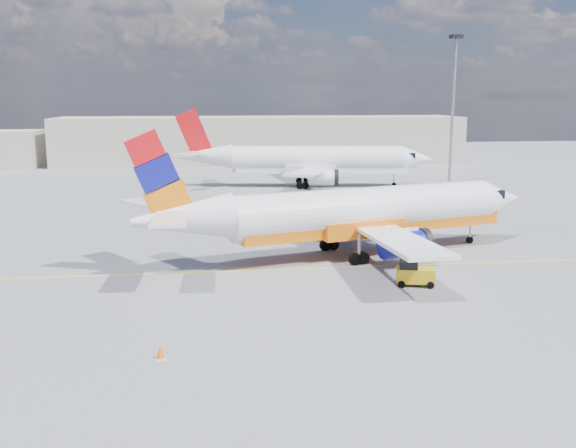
{
  "coord_description": "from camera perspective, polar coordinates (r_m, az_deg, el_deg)",
  "views": [
    {
      "loc": [
        -4.54,
        -38.71,
        11.52
      ],
      "look_at": [
        0.5,
        1.2,
        3.5
      ],
      "focal_mm": 40.0,
      "sensor_mm": 36.0,
      "label": 1
    }
  ],
  "objects": [
    {
      "name": "ground",
      "position": [
        40.64,
        -0.5,
        -5.19
      ],
      "size": [
        240.0,
        240.0,
        0.0
      ],
      "primitive_type": "plane",
      "color": "slate",
      "rests_on": "ground"
    },
    {
      "name": "taxi_line",
      "position": [
        43.51,
        -0.96,
        -4.07
      ],
      "size": [
        70.0,
        0.15,
        0.01
      ],
      "primitive_type": "cube",
      "color": "yellow",
      "rests_on": "ground"
    },
    {
      "name": "terminal_main",
      "position": [
        114.36,
        -2.42,
        7.5
      ],
      "size": [
        70.0,
        14.0,
        8.0
      ],
      "primitive_type": "cube",
      "color": "#AEA696",
      "rests_on": "ground"
    },
    {
      "name": "main_jet",
      "position": [
        46.78,
        5.98,
        0.98
      ],
      "size": [
        31.79,
        24.23,
        9.62
      ],
      "rotation": [
        0.0,
        0.0,
        0.28
      ],
      "color": "white",
      "rests_on": "ground"
    },
    {
      "name": "second_jet",
      "position": [
        83.12,
        1.93,
        5.63
      ],
      "size": [
        33.24,
        26.05,
        10.06
      ],
      "rotation": [
        0.0,
        0.0,
        -0.13
      ],
      "color": "white",
      "rests_on": "ground"
    },
    {
      "name": "gse_tug",
      "position": [
        40.55,
        11.15,
        -4.32
      ],
      "size": [
        2.51,
        1.88,
        1.63
      ],
      "rotation": [
        0.0,
        0.0,
        -0.24
      ],
      "color": "black",
      "rests_on": "ground"
    },
    {
      "name": "traffic_cone",
      "position": [
        29.68,
        -11.25,
        -11.14
      ],
      "size": [
        0.46,
        0.46,
        0.64
      ],
      "color": "white",
      "rests_on": "ground"
    },
    {
      "name": "floodlight_mast",
      "position": [
        86.72,
        14.49,
        10.91
      ],
      "size": [
        1.4,
        1.4,
        19.18
      ],
      "color": "#9D9DA5",
      "rests_on": "ground"
    }
  ]
}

